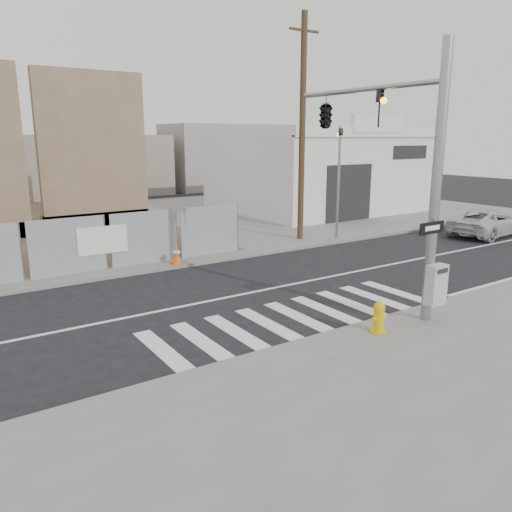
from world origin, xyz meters
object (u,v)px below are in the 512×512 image
suv (488,222)px  fire_hydrant (379,317)px  auto_shop (319,172)px  traffic_cone_d (177,255)px  signal_pole (358,138)px

suv → fire_hydrant: bearing=107.2°
auto_shop → traffic_cone_d: size_ratio=16.14×
auto_shop → traffic_cone_d: auto_shop is taller
fire_hydrant → auto_shop: bearing=34.6°
signal_pole → fire_hydrant: (-1.72, -2.69, -4.28)m
signal_pole → traffic_cone_d: 8.16m
fire_hydrant → suv: (14.44, 6.11, 0.17)m
signal_pole → suv: signal_pole is taller
signal_pole → auto_shop: signal_pole is taller
auto_shop → fire_hydrant: bearing=-126.8°
signal_pole → traffic_cone_d: bearing=115.4°
fire_hydrant → suv: bearing=4.2°
suv → auto_shop: bearing=0.3°
auto_shop → signal_pole: bearing=-127.5°
suv → traffic_cone_d: suv is taller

